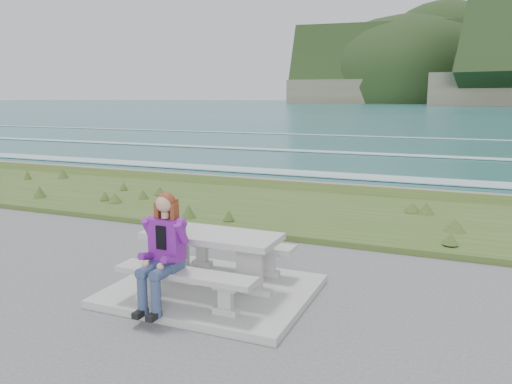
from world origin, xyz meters
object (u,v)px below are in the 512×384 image
at_px(picnic_table, 212,245).
at_px(bench_seaward, 235,248).
at_px(bench_landward, 185,279).
at_px(seated_woman, 161,267).

bearing_deg(picnic_table, bench_seaward, 90.00).
relative_size(picnic_table, bench_seaward, 1.00).
distance_m(bench_landward, seated_woman, 0.33).
xyz_separation_m(bench_landward, bench_seaward, (0.00, 1.40, 0.00)).
height_order(bench_seaward, seated_woman, seated_woman).
relative_size(picnic_table, bench_landward, 1.00).
bearing_deg(picnic_table, bench_landward, -90.00).
bearing_deg(bench_landward, picnic_table, 90.00).
xyz_separation_m(bench_seaward, seated_woman, (-0.25, -1.53, 0.16)).
height_order(picnic_table, seated_woman, seated_woman).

